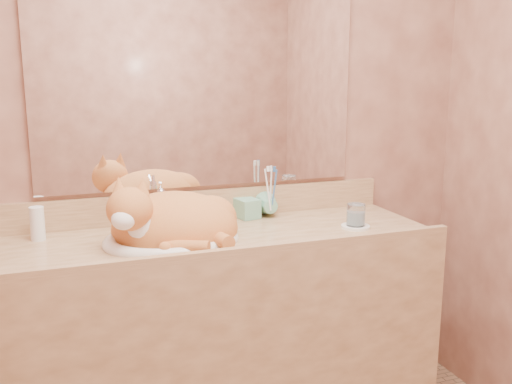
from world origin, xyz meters
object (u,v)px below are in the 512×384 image
object	(u,v)px
soap_dispenser	(253,199)
toothbrush_cup	(271,208)
sink_basin	(171,221)
cat	(169,220)
water_glass	(356,215)
vanity_counter	(223,340)

from	to	relation	value
soap_dispenser	toothbrush_cup	xyz separation A→B (m)	(0.08, 0.00, -0.04)
sink_basin	soap_dispenser	size ratio (longest dim) A/B	2.63
cat	toothbrush_cup	world-z (taller)	cat
toothbrush_cup	water_glass	distance (m)	0.36
sink_basin	soap_dispenser	xyz separation A→B (m)	(0.38, 0.18, 0.02)
soap_dispenser	toothbrush_cup	world-z (taller)	soap_dispenser
cat	toothbrush_cup	bearing A→B (deg)	41.08
cat	toothbrush_cup	xyz separation A→B (m)	(0.46, 0.18, -0.03)
soap_dispenser	water_glass	xyz separation A→B (m)	(0.34, -0.24, -0.04)
sink_basin	water_glass	size ratio (longest dim) A/B	5.64
vanity_counter	cat	world-z (taller)	cat
water_glass	toothbrush_cup	bearing A→B (deg)	136.66
water_glass	vanity_counter	bearing A→B (deg)	171.37
toothbrush_cup	cat	bearing A→B (deg)	-158.72
cat	soap_dispenser	distance (m)	0.42
vanity_counter	water_glass	bearing A→B (deg)	-8.63
vanity_counter	toothbrush_cup	size ratio (longest dim) A/B	16.15
vanity_counter	toothbrush_cup	world-z (taller)	toothbrush_cup
water_glass	cat	bearing A→B (deg)	174.88
cat	toothbrush_cup	size ratio (longest dim) A/B	4.65
vanity_counter	sink_basin	size ratio (longest dim) A/B	3.36
sink_basin	soap_dispenser	bearing A→B (deg)	22.76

